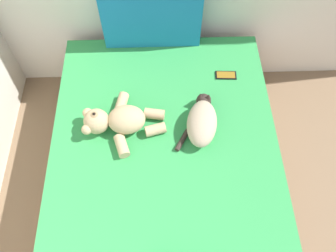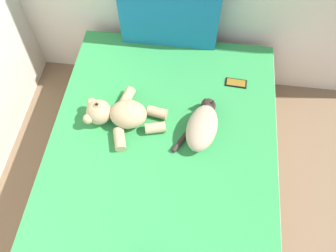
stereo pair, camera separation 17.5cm
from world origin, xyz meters
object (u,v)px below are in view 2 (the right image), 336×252
(teddy_bear, at_px, (120,114))
(cat, at_px, (202,126))
(cell_phone, at_px, (236,83))
(patterned_cushion, at_px, (169,16))
(bed, at_px, (161,172))

(teddy_bear, bearing_deg, cat, -1.86)
(cat, distance_m, cell_phone, 0.47)
(cat, relative_size, teddy_bear, 0.79)
(patterned_cushion, bearing_deg, teddy_bear, -106.70)
(patterned_cushion, xyz_separation_m, teddy_bear, (-0.22, -0.75, -0.17))
(cell_phone, bearing_deg, patterned_cushion, 146.24)
(cell_phone, bearing_deg, teddy_bear, -151.63)
(cat, distance_m, teddy_bear, 0.53)
(bed, height_order, cat, cat)
(bed, height_order, cell_phone, cell_phone)
(cat, relative_size, cell_phone, 2.77)
(patterned_cushion, height_order, cell_phone, patterned_cushion)
(bed, xyz_separation_m, cell_phone, (0.45, 0.62, 0.29))
(patterned_cushion, distance_m, teddy_bear, 0.80)
(cat, bearing_deg, patterned_cushion, 111.88)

